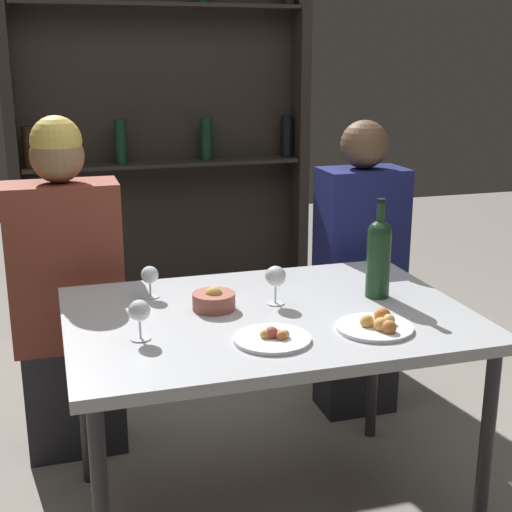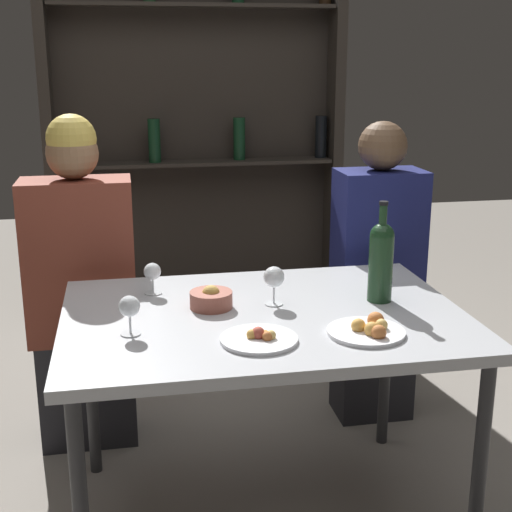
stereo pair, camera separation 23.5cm
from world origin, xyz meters
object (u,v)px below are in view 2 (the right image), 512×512
wine_glass_0 (129,308)px  seated_person_left (82,292)px  wine_glass_2 (274,278)px  seated_person_right (376,281)px  food_plate_1 (369,330)px  snack_bowl (211,299)px  wine_bottle (381,258)px  food_plate_0 (259,338)px  wine_glass_1 (152,273)px

wine_glass_0 → seated_person_left: size_ratio=0.09×
wine_glass_2 → seated_person_right: 0.84m
wine_glass_0 → food_plate_1: wine_glass_0 is taller
wine_glass_0 → wine_glass_2: (0.47, 0.18, 0.01)m
food_plate_1 → snack_bowl: size_ratio=1.66×
wine_bottle → seated_person_left: size_ratio=0.25×
snack_bowl → seated_person_right: 0.97m
food_plate_0 → food_plate_1: 0.33m
food_plate_0 → seated_person_right: 1.11m
food_plate_0 → seated_person_left: size_ratio=0.17×
wine_bottle → wine_glass_0: 0.84m
wine_glass_0 → food_plate_0: size_ratio=0.53×
wine_glass_2 → snack_bowl: wine_glass_2 is taller
seated_person_left → wine_glass_2: bearing=-41.4°
wine_glass_0 → wine_glass_2: size_ratio=0.92×
wine_glass_1 → wine_glass_2: wine_glass_2 is taller
wine_glass_0 → snack_bowl: (0.26, 0.19, -0.05)m
food_plate_0 → snack_bowl: snack_bowl is taller
seated_person_left → seated_person_right: bearing=0.0°
wine_glass_0 → wine_glass_1: (0.08, 0.36, -0.01)m
snack_bowl → seated_person_left: 0.73m
wine_glass_0 → snack_bowl: size_ratio=0.86×
wine_glass_2 → snack_bowl: bearing=178.3°
wine_bottle → seated_person_right: (0.21, 0.60, -0.28)m
seated_person_right → wine_glass_2: bearing=-134.8°
wine_glass_1 → snack_bowl: size_ratio=0.79×
wine_glass_2 → food_plate_1: bearing=-54.3°
wine_glass_0 → seated_person_left: 0.79m
food_plate_1 → seated_person_right: 0.96m
wine_bottle → snack_bowl: (-0.56, 0.03, -0.12)m
food_plate_0 → seated_person_left: (-0.54, 0.87, -0.12)m
food_plate_1 → wine_glass_0: bearing=169.5°
wine_glass_2 → seated_person_right: size_ratio=0.10×
seated_person_left → wine_bottle: bearing=-30.8°
wine_glass_2 → snack_bowl: 0.21m
wine_glass_1 → snack_bowl: bearing=-45.0°
wine_bottle → wine_glass_2: wine_bottle is taller
wine_bottle → food_plate_0: size_ratio=1.50×
seated_person_right → food_plate_0: bearing=-127.7°
wine_glass_0 → food_plate_0: bearing=-18.7°
wine_glass_1 → wine_glass_2: (0.38, -0.18, 0.02)m
seated_person_left → seated_person_right: (1.22, 0.00, -0.03)m
wine_glass_2 → food_plate_1: wine_glass_2 is taller
wine_bottle → snack_bowl: size_ratio=2.43×
food_plate_1 → snack_bowl: (-0.43, 0.31, 0.02)m
wine_glass_2 → seated_person_right: seated_person_right is taller
wine_bottle → wine_glass_2: 0.36m
wine_glass_1 → food_plate_0: size_ratio=0.49×
seated_person_left → seated_person_right: seated_person_left is taller
wine_glass_1 → seated_person_right: size_ratio=0.08×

